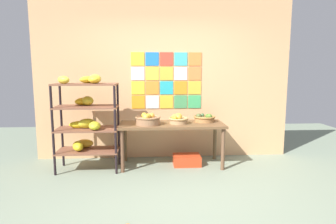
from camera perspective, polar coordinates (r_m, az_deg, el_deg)
The scene contains 8 objects.
ground at distance 3.57m, azimuth 0.92°, elevation -17.45°, with size 9.62×9.62×0.00m, color gray.
back_wall_with_art at distance 5.05m, azimuth -0.80°, elevation 6.60°, with size 4.47×0.07×2.81m.
banana_shelf_unit at distance 4.58m, azimuth -15.95°, elevation -0.45°, with size 0.94×0.58×1.49m.
display_table at distance 4.64m, azimuth 0.76°, elevation -3.26°, with size 1.68×0.68×0.70m.
fruit_basket_left at distance 4.51m, azimuth -4.05°, elevation -1.52°, with size 0.40×0.40×0.19m.
fruit_basket_back_right at distance 4.61m, azimuth 2.03°, elevation -1.43°, with size 0.32×0.32×0.16m.
fruit_basket_back_left at distance 4.80m, azimuth 7.32°, elevation -1.21°, with size 0.36×0.36×0.14m.
produce_crate_under_table at distance 4.81m, azimuth 3.75°, elevation -9.53°, with size 0.44×0.33×0.16m, color red.
Camera 1 is at (-0.27, -3.20, 1.55)m, focal length 30.55 mm.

